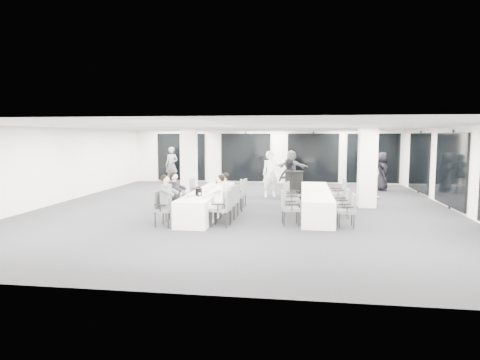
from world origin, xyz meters
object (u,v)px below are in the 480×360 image
Objects in this scene: standing_guest_e at (382,169)px; ice_bucket_near at (199,192)px; chair_side_left_mid at (289,197)px; chair_main_left_mid at (182,199)px; chair_side_right_near at (349,208)px; standing_guest_a at (271,171)px; chair_main_right_mid at (232,199)px; chair_main_left_near at (163,206)px; ice_bucket_far at (219,181)px; chair_main_right_second at (228,201)px; standing_guest_f at (292,165)px; chair_side_left_near at (288,206)px; chair_side_right_mid at (344,201)px; chair_main_left_far at (196,190)px; standing_guest_c at (289,174)px; banquet_table_main at (209,202)px; chair_side_left_far at (291,193)px; chair_main_right_near at (224,206)px; chair_main_left_fourth at (187,196)px; chair_main_left_second at (171,203)px; standing_guest_b at (288,176)px; chair_side_right_far at (340,192)px; cocktail_table at (294,185)px; standing_guest_d at (374,170)px; standing_guest_g at (172,163)px; chair_main_right_fourth at (237,193)px; banquet_table_side at (316,202)px; chair_main_right_far at (241,191)px.

standing_guest_e is 10.28m from ice_bucket_near.
chair_main_left_mid is at bearing -87.06° from chair_side_left_mid.
standing_guest_a is (-2.54, 5.49, 0.54)m from chair_side_right_near.
chair_side_left_mid reaches higher than chair_main_right_mid.
ice_bucket_far reaches higher than chair_main_left_near.
chair_side_left_mid is at bearing 96.53° from chair_main_left_mid.
standing_guest_f reaches higher than chair_main_right_second.
chair_side_left_near is 2.13m from chair_side_right_mid.
chair_main_left_far is (0.00, 3.73, -0.02)m from chair_main_left_near.
chair_main_right_mid reaches higher than chair_side_right_near.
standing_guest_c is (1.57, 6.32, 0.26)m from chair_main_right_second.
chair_side_left_far is (2.58, 1.43, 0.14)m from banquet_table_main.
standing_guest_f reaches higher than chair_main_right_near.
chair_main_left_second is at bearing -10.16° from chair_main_left_fourth.
chair_main_right_near is 0.57× the size of standing_guest_b.
chair_side_right_far reaches higher than chair_main_right_mid.
chair_side_left_far is (3.41, 0.95, 0.03)m from chair_main_left_fourth.
chair_side_left_mid is at bearing 71.37° from chair_main_left_fourth.
standing_guest_b is 7.82× the size of ice_bucket_near.
chair_main_left_near is at bearing -87.72° from chair_side_left_near.
chair_side_left_near is at bearing -90.92° from cocktail_table.
cocktail_table is at bearing 121.98° from chair_main_left_fourth.
standing_guest_d is 10.14m from standing_guest_g.
chair_main_left_fourth is 2.87m from chair_main_right_near.
chair_main_left_near is 0.46× the size of standing_guest_g.
chair_main_left_far reaches higher than chair_main_left_mid.
chair_main_right_mid is at bearing 52.65° from chair_main_left_fourth.
chair_main_right_fourth is 4.59× the size of ice_bucket_near.
chair_main_right_near reaches higher than ice_bucket_near.
chair_side_left_mid is at bearing -54.11° from chair_main_right_second.
chair_main_right_near is 5.98m from standing_guest_a.
chair_side_left_far is (0.01, 1.47, -0.07)m from chair_side_left_mid.
banquet_table_side is at bearing -53.82° from chair_main_right_second.
cocktail_table is 1.20× the size of chair_side_right_near.
standing_guest_a is at bearing -3.00° from chair_main_right_near.
standing_guest_d is at bearing 156.96° from chair_side_left_far.
standing_guest_b reaches higher than chair_main_left_second.
chair_main_left_near is 0.97× the size of chair_main_right_near.
chair_main_right_far is (0.84, 1.54, 0.18)m from banquet_table_main.
standing_guest_b is at bearing 109.10° from standing_guest_c.
standing_guest_d is at bearing 153.04° from chair_main_left_near.
banquet_table_side is at bearing 154.26° from standing_guest_e.
standing_guest_b is at bearing -10.12° from chair_main_right_near.
chair_main_left_fourth is 3.83× the size of ice_bucket_near.
cocktail_table is at bearing -45.58° from chair_main_right_fourth.
chair_main_left_mid is 0.44× the size of standing_guest_d.
chair_side_left_far is 2.48m from standing_guest_b.
chair_side_right_far reaches higher than chair_side_right_near.
standing_guest_c reaches higher than banquet_table_main.
chair_main_right_fourth reaches higher than chair_side_left_mid.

